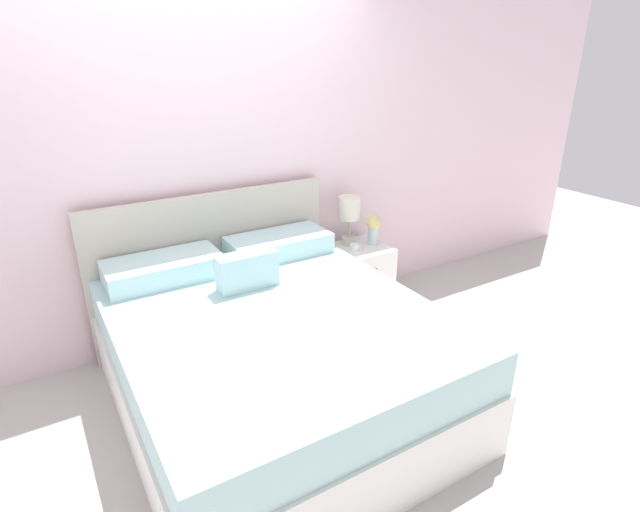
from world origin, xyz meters
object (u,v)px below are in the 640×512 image
bed (271,351)px  flower_vase (374,227)px  nightstand (359,277)px  teacup (355,248)px  table_lamp (349,213)px

bed → flower_vase: 1.48m
bed → nightstand: size_ratio=3.78×
nightstand → flower_vase: (0.12, -0.00, 0.41)m
teacup → bed: bearing=-148.2°
bed → table_lamp: 1.42m
nightstand → bed: bearing=-148.4°
flower_vase → bed: bearing=-151.0°
bed → teacup: 1.25m
bed → flower_vase: bed is taller
teacup → table_lamp: bearing=73.8°
table_lamp → teacup: size_ratio=3.32×
table_lamp → teacup: bearing=-106.2°
flower_vase → table_lamp: bearing=148.8°
nightstand → teacup: (-0.09, -0.05, 0.29)m
flower_vase → teacup: 0.25m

